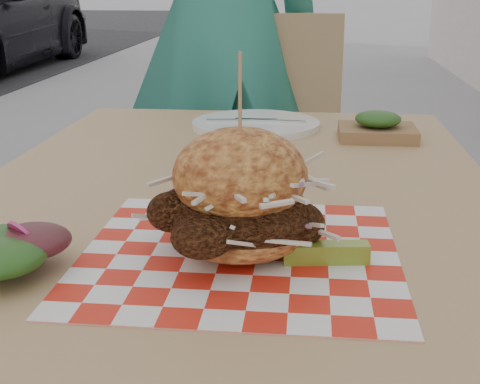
{
  "coord_description": "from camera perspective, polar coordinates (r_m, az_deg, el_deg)",
  "views": [
    {
      "loc": [
        0.36,
        -0.74,
        1.05
      ],
      "look_at": [
        0.29,
        -0.03,
        0.82
      ],
      "focal_mm": 50.0,
      "sensor_mm": 36.0,
      "label": 1
    }
  ],
  "objects": [
    {
      "name": "diner",
      "position": [
        2.1,
        -1.53,
        14.06
      ],
      "size": [
        0.78,
        0.65,
        1.83
      ],
      "primitive_type": "imported",
      "rotation": [
        0.0,
        0.0,
        3.51
      ],
      "color": "teal",
      "rests_on": "ground"
    },
    {
      "name": "patio_table",
      "position": [
        1.05,
        -0.53,
        -3.56
      ],
      "size": [
        0.8,
        1.2,
        0.75
      ],
      "color": "tan",
      "rests_on": "ground"
    },
    {
      "name": "patio_chair",
      "position": [
        2.07,
        2.42,
        3.78
      ],
      "size": [
        0.46,
        0.47,
        0.95
      ],
      "rotation": [
        0.0,
        0.0,
        0.11
      ],
      "color": "tan",
      "rests_on": "ground"
    },
    {
      "name": "paper_liner",
      "position": [
        0.77,
        0.0,
        -5.24
      ],
      "size": [
        0.36,
        0.36,
        0.0
      ],
      "primitive_type": "cube",
      "color": "red",
      "rests_on": "patio_table"
    },
    {
      "name": "sandwich",
      "position": [
        0.75,
        0.0,
        -0.72
      ],
      "size": [
        0.2,
        0.2,
        0.23
      ],
      "color": "gold",
      "rests_on": "paper_liner"
    },
    {
      "name": "pickle_spear",
      "position": [
        0.75,
        7.34,
        -5.17
      ],
      "size": [
        0.1,
        0.03,
        0.02
      ],
      "primitive_type": "cube",
      "rotation": [
        0.0,
        0.0,
        0.13
      ],
      "color": "olive",
      "rests_on": "paper_liner"
    },
    {
      "name": "side_salad",
      "position": [
        0.76,
        -19.44,
        -5.49
      ],
      "size": [
        0.14,
        0.14,
        0.05
      ],
      "color": "#3F1419",
      "rests_on": "patio_table"
    },
    {
      "name": "place_setting",
      "position": [
        1.42,
        1.36,
        5.79
      ],
      "size": [
        0.27,
        0.27,
        0.02
      ],
      "color": "white",
      "rests_on": "patio_table"
    },
    {
      "name": "kraft_tray",
      "position": [
        1.34,
        11.65,
        5.4
      ],
      "size": [
        0.15,
        0.12,
        0.06
      ],
      "color": "olive",
      "rests_on": "patio_table"
    }
  ]
}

